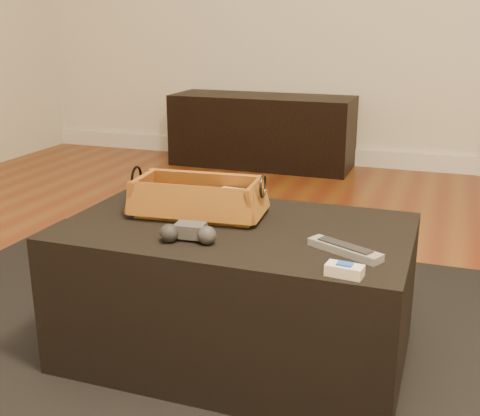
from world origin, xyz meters
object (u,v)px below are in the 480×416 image
(media_cabinet, at_px, (262,131))
(game_controller, at_px, (189,233))
(cream_gadget, at_px, (345,270))
(ottoman, at_px, (236,291))
(silver_remote, at_px, (345,249))
(tv_remote, at_px, (191,208))
(wicker_basket, at_px, (198,200))

(media_cabinet, relative_size, game_controller, 7.92)
(cream_gadget, bearing_deg, ottoman, 144.64)
(silver_remote, relative_size, cream_gadget, 2.28)
(media_cabinet, bearing_deg, cream_gadget, -68.73)
(tv_remote, relative_size, game_controller, 1.32)
(media_cabinet, relative_size, silver_remote, 6.18)
(ottoman, height_order, game_controller, game_controller)
(wicker_basket, height_order, game_controller, wicker_basket)
(ottoman, xyz_separation_m, silver_remote, (0.34, -0.11, 0.22))
(cream_gadget, bearing_deg, game_controller, 168.68)
(wicker_basket, bearing_deg, cream_gadget, -31.65)
(game_controller, xyz_separation_m, silver_remote, (0.41, 0.06, -0.01))
(silver_remote, distance_m, cream_gadget, 0.14)
(media_cabinet, bearing_deg, tv_remote, -77.38)
(media_cabinet, distance_m, ottoman, 2.60)
(ottoman, relative_size, cream_gadget, 11.04)
(ottoman, bearing_deg, silver_remote, -18.74)
(tv_remote, xyz_separation_m, cream_gadget, (0.52, -0.29, -0.01))
(ottoman, bearing_deg, cream_gadget, -35.36)
(ottoman, height_order, cream_gadget, cream_gadget)
(media_cabinet, xyz_separation_m, cream_gadget, (1.07, -2.76, 0.20))
(media_cabinet, height_order, ottoman, media_cabinet)
(media_cabinet, height_order, cream_gadget, media_cabinet)
(tv_remote, height_order, game_controller, game_controller)
(media_cabinet, height_order, silver_remote, media_cabinet)
(game_controller, bearing_deg, media_cabinet, 103.45)
(game_controller, bearing_deg, ottoman, 67.07)
(ottoman, distance_m, tv_remote, 0.29)
(ottoman, relative_size, tv_remote, 4.71)
(wicker_basket, relative_size, silver_remote, 2.03)
(tv_remote, distance_m, cream_gadget, 0.60)
(media_cabinet, relative_size, wicker_basket, 3.04)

